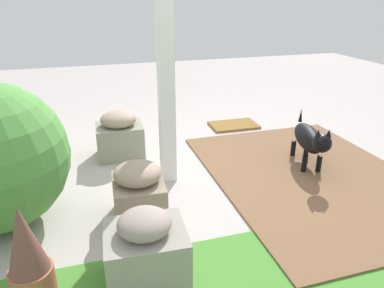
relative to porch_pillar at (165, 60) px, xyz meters
name	(u,v)px	position (x,y,z in m)	size (l,w,h in m)	color
ground_plane	(201,172)	(-0.33, -0.03, -1.10)	(12.00, 12.00, 0.00)	#B5AAA7
brick_path	(311,176)	(-1.30, 0.36, -1.10)	(1.80, 2.40, 0.02)	brown
porch_pillar	(165,60)	(0.00, 0.00, 0.00)	(0.13, 0.13, 2.21)	white
stone_planter_nearest	(120,135)	(0.37, -0.64, -0.87)	(0.48, 0.40, 0.49)	gray
stone_planter_mid	(139,193)	(0.36, 0.56, -0.88)	(0.39, 0.45, 0.47)	gray
stone_planter_far	(146,251)	(0.42, 1.22, -0.89)	(0.49, 0.42, 0.48)	gray
terracotta_pot_broad	(45,147)	(1.10, -0.61, -0.90)	(0.36, 0.36, 0.37)	#BF6C4C
terracotta_pot_spiky	(27,254)	(1.06, 1.14, -0.82)	(0.25, 0.25, 0.59)	#AE6143
dog	(310,139)	(-1.38, 0.16, -0.81)	(0.36, 0.75, 0.51)	black
doormat	(234,125)	(-1.14, -1.14, -1.09)	(0.60, 0.38, 0.03)	olive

